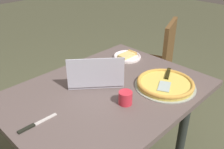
{
  "coord_description": "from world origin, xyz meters",
  "views": [
    {
      "loc": [
        0.91,
        0.94,
        1.57
      ],
      "look_at": [
        -0.05,
        -0.01,
        0.83
      ],
      "focal_mm": 39.89,
      "sensor_mm": 36.0,
      "label": 1
    }
  ],
  "objects_px": {
    "pizza_tray": "(165,84)",
    "table_knife": "(34,125)",
    "dining_table": "(107,102)",
    "pizza_plate": "(127,56)",
    "laptop": "(96,77)",
    "drink_cup": "(125,98)",
    "chair_near": "(156,60)"
  },
  "relations": [
    {
      "from": "pizza_plate",
      "to": "table_knife",
      "type": "bearing_deg",
      "value": 12.25
    },
    {
      "from": "pizza_plate",
      "to": "table_knife",
      "type": "xyz_separation_m",
      "value": [
        0.94,
        0.2,
        -0.01
      ]
    },
    {
      "from": "pizza_plate",
      "to": "chair_near",
      "type": "bearing_deg",
      "value": -170.83
    },
    {
      "from": "pizza_plate",
      "to": "pizza_tray",
      "type": "bearing_deg",
      "value": 71.32
    },
    {
      "from": "pizza_tray",
      "to": "chair_near",
      "type": "bearing_deg",
      "value": -141.66
    },
    {
      "from": "dining_table",
      "to": "laptop",
      "type": "bearing_deg",
      "value": -93.99
    },
    {
      "from": "pizza_plate",
      "to": "drink_cup",
      "type": "height_order",
      "value": "drink_cup"
    },
    {
      "from": "chair_near",
      "to": "dining_table",
      "type": "bearing_deg",
      "value": 17.88
    },
    {
      "from": "pizza_tray",
      "to": "laptop",
      "type": "bearing_deg",
      "value": -50.78
    },
    {
      "from": "dining_table",
      "to": "pizza_tray",
      "type": "xyz_separation_m",
      "value": [
        -0.29,
        0.23,
        0.11
      ]
    },
    {
      "from": "pizza_plate",
      "to": "pizza_tray",
      "type": "xyz_separation_m",
      "value": [
        0.16,
        0.46,
        0.01
      ]
    },
    {
      "from": "pizza_tray",
      "to": "chair_near",
      "type": "height_order",
      "value": "chair_near"
    },
    {
      "from": "dining_table",
      "to": "drink_cup",
      "type": "bearing_deg",
      "value": 81.23
    },
    {
      "from": "dining_table",
      "to": "pizza_tray",
      "type": "relative_size",
      "value": 3.22
    },
    {
      "from": "laptop",
      "to": "pizza_plate",
      "type": "bearing_deg",
      "value": -165.2
    },
    {
      "from": "dining_table",
      "to": "table_knife",
      "type": "xyz_separation_m",
      "value": [
        0.49,
        -0.03,
        0.1
      ]
    },
    {
      "from": "drink_cup",
      "to": "pizza_tray",
      "type": "bearing_deg",
      "value": 169.89
    },
    {
      "from": "table_knife",
      "to": "pizza_plate",
      "type": "bearing_deg",
      "value": -167.75
    },
    {
      "from": "pizza_plate",
      "to": "dining_table",
      "type": "bearing_deg",
      "value": 27.33
    },
    {
      "from": "dining_table",
      "to": "pizza_plate",
      "type": "distance_m",
      "value": 0.51
    },
    {
      "from": "dining_table",
      "to": "pizza_plate",
      "type": "bearing_deg",
      "value": -152.67
    },
    {
      "from": "drink_cup",
      "to": "dining_table",
      "type": "bearing_deg",
      "value": -98.77
    },
    {
      "from": "table_knife",
      "to": "chair_near",
      "type": "height_order",
      "value": "chair_near"
    },
    {
      "from": "pizza_tray",
      "to": "table_knife",
      "type": "bearing_deg",
      "value": -18.11
    },
    {
      "from": "drink_cup",
      "to": "chair_near",
      "type": "distance_m",
      "value": 1.15
    },
    {
      "from": "laptop",
      "to": "table_knife",
      "type": "height_order",
      "value": "laptop"
    },
    {
      "from": "dining_table",
      "to": "pizza_plate",
      "type": "relative_size",
      "value": 5.77
    },
    {
      "from": "table_knife",
      "to": "drink_cup",
      "type": "bearing_deg",
      "value": 156.84
    },
    {
      "from": "drink_cup",
      "to": "pizza_plate",
      "type": "bearing_deg",
      "value": -139.44
    },
    {
      "from": "chair_near",
      "to": "laptop",
      "type": "bearing_deg",
      "value": 11.73
    },
    {
      "from": "pizza_plate",
      "to": "chair_near",
      "type": "relative_size",
      "value": 0.24
    },
    {
      "from": "pizza_plate",
      "to": "chair_near",
      "type": "height_order",
      "value": "chair_near"
    }
  ]
}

